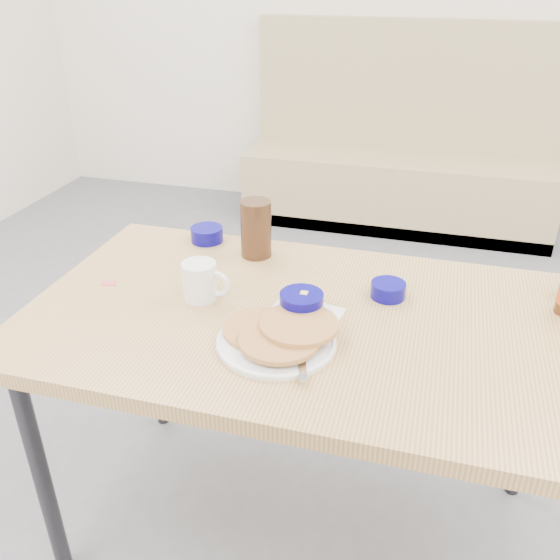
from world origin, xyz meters
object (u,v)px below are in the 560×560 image
(grits_setting, at_px, (301,308))
(amber_tumbler, at_px, (256,229))
(pancake_plate, at_px, (278,336))
(coffee_mug, at_px, (201,281))
(butter_bowl, at_px, (388,290))
(creamer_bowl, at_px, (207,234))
(dining_table, at_px, (309,337))
(booth_bench, at_px, (398,168))

(grits_setting, height_order, amber_tumbler, amber_tumbler)
(pancake_plate, bearing_deg, grits_setting, 77.54)
(pancake_plate, xyz_separation_m, coffee_mug, (-0.24, 0.14, 0.03))
(butter_bowl, distance_m, amber_tumbler, 0.43)
(coffee_mug, bearing_deg, pancake_plate, -30.59)
(creamer_bowl, relative_size, amber_tumbler, 0.59)
(coffee_mug, relative_size, butter_bowl, 1.44)
(dining_table, xyz_separation_m, coffee_mug, (-0.29, 0.01, 0.11))
(booth_bench, distance_m, dining_table, 2.56)
(grits_setting, height_order, creamer_bowl, grits_setting)
(grits_setting, bearing_deg, dining_table, 55.34)
(dining_table, bearing_deg, grits_setting, -124.66)
(pancake_plate, xyz_separation_m, grits_setting, (0.03, 0.11, 0.01))
(dining_table, xyz_separation_m, butter_bowl, (0.17, 0.14, 0.08))
(grits_setting, bearing_deg, amber_tumbler, 124.40)
(dining_table, distance_m, butter_bowl, 0.24)
(booth_bench, height_order, pancake_plate, booth_bench)
(dining_table, height_order, pancake_plate, pancake_plate)
(creamer_bowl, bearing_deg, amber_tumbler, -16.87)
(dining_table, xyz_separation_m, creamer_bowl, (-0.40, 0.34, 0.08))
(coffee_mug, height_order, amber_tumbler, amber_tumbler)
(dining_table, height_order, creamer_bowl, creamer_bowl)
(booth_bench, bearing_deg, coffee_mug, -96.44)
(creamer_bowl, bearing_deg, pancake_plate, -52.67)
(grits_setting, height_order, butter_bowl, grits_setting)
(coffee_mug, bearing_deg, butter_bowl, 16.55)
(booth_bench, bearing_deg, creamer_bowl, -100.45)
(dining_table, bearing_deg, booth_bench, 90.00)
(pancake_plate, bearing_deg, amber_tumbler, 113.81)
(coffee_mug, distance_m, butter_bowl, 0.48)
(pancake_plate, xyz_separation_m, butter_bowl, (0.21, 0.28, 0.00))
(coffee_mug, relative_size, grits_setting, 0.62)
(pancake_plate, height_order, creamer_bowl, pancake_plate)
(booth_bench, relative_size, coffee_mug, 14.75)
(dining_table, relative_size, pancake_plate, 5.18)
(booth_bench, height_order, amber_tumbler, booth_bench)
(booth_bench, relative_size, amber_tumbler, 11.33)
(grits_setting, bearing_deg, pancake_plate, -102.46)
(creamer_bowl, distance_m, butter_bowl, 0.61)
(coffee_mug, xyz_separation_m, creamer_bowl, (-0.12, 0.33, -0.03))
(grits_setting, distance_m, amber_tumbler, 0.38)
(pancake_plate, relative_size, creamer_bowl, 2.74)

